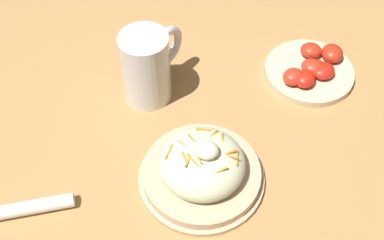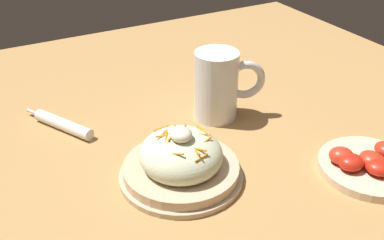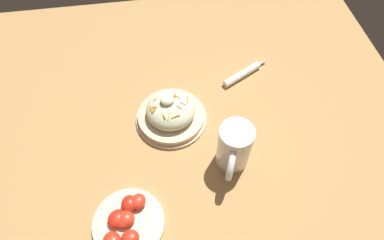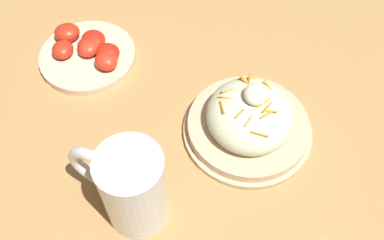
% 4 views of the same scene
% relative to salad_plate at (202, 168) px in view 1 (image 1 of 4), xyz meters
% --- Properties ---
extents(ground_plane, '(1.43, 1.43, 0.00)m').
position_rel_salad_plate_xyz_m(ground_plane, '(0.06, -0.10, -0.04)').
color(ground_plane, '#B2844C').
extents(salad_plate, '(0.22, 0.22, 0.11)m').
position_rel_salad_plate_xyz_m(salad_plate, '(0.00, 0.00, 0.00)').
color(salad_plate, '#D1B28E').
rests_on(salad_plate, ground_plane).
extents(beer_mug, '(0.09, 0.15, 0.15)m').
position_rel_salad_plate_xyz_m(beer_mug, '(0.15, -0.17, 0.03)').
color(beer_mug, white).
rests_on(beer_mug, ground_plane).
extents(napkin_roll, '(0.17, 0.10, 0.02)m').
position_rel_salad_plate_xyz_m(napkin_roll, '(0.26, 0.14, -0.02)').
color(napkin_roll, white).
rests_on(napkin_roll, ground_plane).
extents(tomato_plate, '(0.18, 0.18, 0.05)m').
position_rel_salad_plate_xyz_m(tomato_plate, '(-0.15, -0.31, -0.02)').
color(tomato_plate, beige).
rests_on(tomato_plate, ground_plane).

